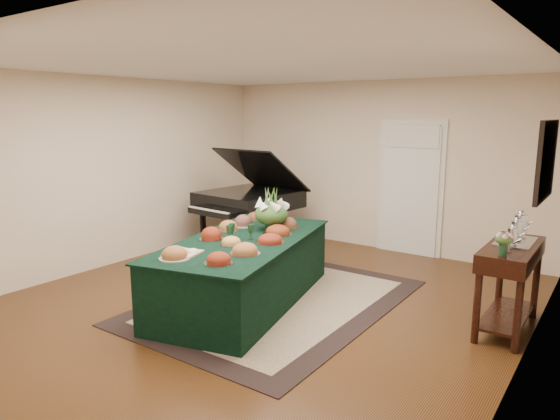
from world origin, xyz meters
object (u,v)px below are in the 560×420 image
Objects in this scene: buffet_table at (244,270)px; floral_centerpiece at (271,210)px; grand_piano at (249,199)px; mahogany_sideboard at (511,265)px.

floral_centerpiece is (-0.00, 0.54, 0.63)m from buffet_table.
grand_piano is (-1.50, 1.42, -0.21)m from floral_centerpiece.
floral_centerpiece is 2.73m from mahogany_sideboard.
buffet_table is at bearing -160.43° from mahogany_sideboard.
grand_piano is at bearing 136.48° from floral_centerpiece.
grand_piano is at bearing 166.38° from mahogany_sideboard.
buffet_table is 0.83m from floral_centerpiece.
mahogany_sideboard is (4.17, -1.01, -0.12)m from grand_piano.
mahogany_sideboard is (2.68, 0.41, -0.33)m from floral_centerpiece.
floral_centerpiece is at bearing -171.33° from mahogany_sideboard.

